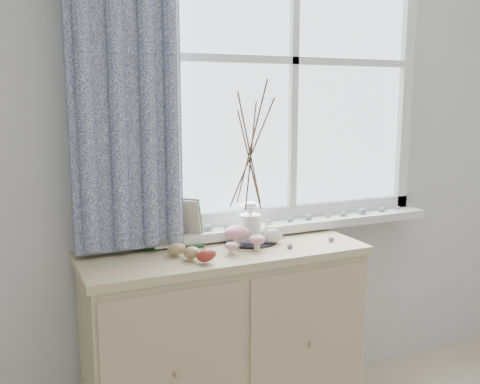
{
  "coord_description": "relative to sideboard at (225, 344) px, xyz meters",
  "views": [
    {
      "loc": [
        -0.99,
        -0.25,
        1.48
      ],
      "look_at": [
        -0.1,
        1.7,
        1.1
      ],
      "focal_mm": 40.0,
      "sensor_mm": 36.0,
      "label": 1
    }
  ],
  "objects": [
    {
      "name": "toadstool_cluster",
      "position": [
        0.06,
        -0.02,
        0.48
      ],
      "size": [
        0.18,
        0.16,
        0.1
      ],
      "color": "beige",
      "rests_on": "sideboard"
    },
    {
      "name": "sideboard",
      "position": [
        0.0,
        0.0,
        0.0
      ],
      "size": [
        1.2,
        0.45,
        0.85
      ],
      "color": "tan",
      "rests_on": "ground"
    },
    {
      "name": "crocheted_doily",
      "position": [
        0.15,
        0.07,
        0.43
      ],
      "size": [
        0.24,
        0.24,
        0.01
      ],
      "primitive_type": "cylinder",
      "color": "black",
      "rests_on": "sideboard"
    },
    {
      "name": "wooden_eggs",
      "position": [
        -0.18,
        -0.08,
        0.46
      ],
      "size": [
        0.14,
        0.18,
        0.08
      ],
      "color": "tan",
      "rests_on": "sideboard"
    },
    {
      "name": "sideboard_pebbles",
      "position": [
        0.35,
        -0.03,
        0.43
      ],
      "size": [
        0.25,
        0.19,
        0.02
      ],
      "color": "gray",
      "rests_on": "sideboard"
    },
    {
      "name": "twig_pitcher",
      "position": [
        0.15,
        0.07,
        0.83
      ],
      "size": [
        0.26,
        0.26,
        0.72
      ],
      "rotation": [
        0.0,
        0.0,
        0.02
      ],
      "color": "white",
      "rests_on": "crocheted_doily"
    },
    {
      "name": "songbird_figurine",
      "position": [
        0.23,
        0.01,
        0.46
      ],
      "size": [
        0.15,
        0.1,
        0.07
      ],
      "primitive_type": null,
      "rotation": [
        0.0,
        0.0,
        0.22
      ],
      "color": "silver",
      "rests_on": "sideboard"
    },
    {
      "name": "botanical_book",
      "position": [
        -0.19,
        0.11,
        0.53
      ],
      "size": [
        0.33,
        0.21,
        0.22
      ],
      "primitive_type": null,
      "rotation": [
        0.0,
        0.0,
        -0.29
      ],
      "color": "#1D3D1F",
      "rests_on": "sideboard"
    }
  ]
}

